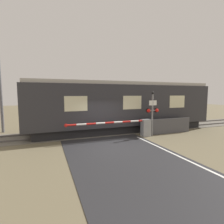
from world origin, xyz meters
The scene contains 7 objects.
ground_plane centered at (0.00, 0.00, 0.00)m, with size 80.00×80.00×0.00m, color #6B6047.
track_bed centered at (0.00, 3.41, 0.02)m, with size 36.00×3.20×0.13m.
train centered at (2.34, 3.41, 1.93)m, with size 14.21×3.19×3.77m.
crossing_barrier centered at (2.55, 1.10, 0.67)m, with size 5.69×0.44×1.19m.
signal_post centered at (3.42, 0.94, 1.74)m, with size 0.96×0.26×3.04m.
catenary_pole centered at (-6.38, 5.92, 3.48)m, with size 0.20×1.90×6.67m.
roadside_fence centered at (4.92, 1.18, 0.55)m, with size 3.96×0.06×1.10m.
Camera 1 is at (-3.35, -9.04, 2.88)m, focal length 28.00 mm.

